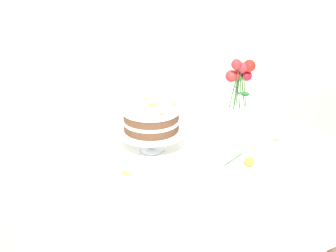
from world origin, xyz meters
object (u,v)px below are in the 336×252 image
at_px(dining_table, 181,173).
at_px(flower_vase, 238,95).
at_px(layer_cake, 151,118).
at_px(fallen_rose, 248,162).
at_px(cake_stand, 151,133).

xyz_separation_m(dining_table, flower_vase, (0.33, 0.07, 0.28)).
bearing_deg(flower_vase, dining_table, -167.63).
bearing_deg(flower_vase, layer_cake, 177.84).
xyz_separation_m(flower_vase, fallen_rose, (-0.14, -0.28, -0.17)).
bearing_deg(layer_cake, dining_table, -43.85).
xyz_separation_m(cake_stand, layer_cake, (0.00, 0.00, 0.07)).
relative_size(cake_stand, layer_cake, 1.21).
height_order(dining_table, layer_cake, layer_cake).
relative_size(cake_stand, flower_vase, 0.81).
height_order(dining_table, fallen_rose, fallen_rose).
height_order(flower_vase, fallen_rose, flower_vase).
bearing_deg(flower_vase, cake_stand, 177.85).
distance_m(dining_table, cake_stand, 0.22).
distance_m(dining_table, layer_cake, 0.27).
height_order(layer_cake, fallen_rose, layer_cake).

